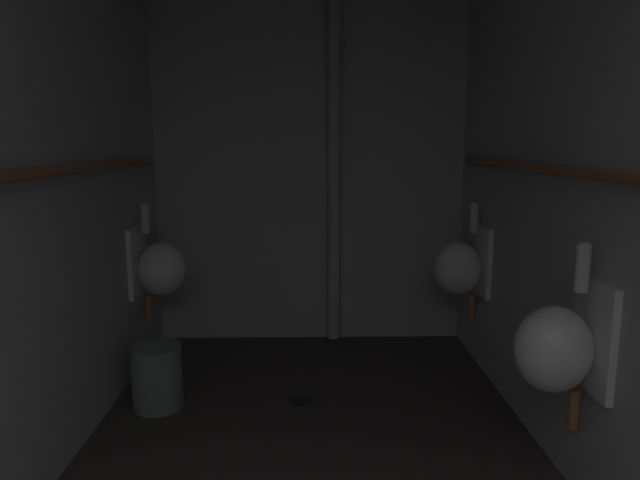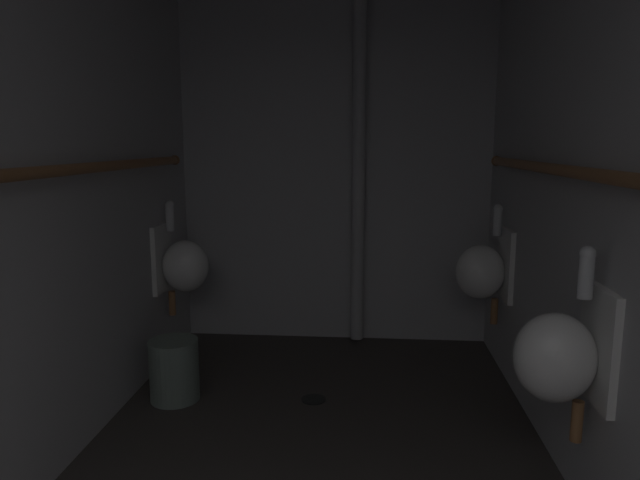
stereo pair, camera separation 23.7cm
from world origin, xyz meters
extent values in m
cube|color=#B6B5B7|center=(-1.13, 2.06, 1.22)|extent=(0.06, 4.23, 2.45)
cube|color=#B6B5B7|center=(1.13, 2.06, 1.22)|extent=(0.06, 4.23, 2.45)
cube|color=#B6B5B7|center=(0.00, 4.14, 1.22)|extent=(2.33, 0.06, 2.45)
ellipsoid|color=white|center=(-0.93, 3.53, 0.66)|extent=(0.30, 0.26, 0.34)
cube|color=white|center=(-1.09, 3.53, 0.71)|extent=(0.03, 0.30, 0.44)
cylinder|color=silver|center=(-1.02, 3.53, 0.97)|extent=(0.06, 0.06, 0.16)
sphere|color=silver|center=(-1.02, 3.53, 1.05)|extent=(0.06, 0.06, 0.06)
cylinder|color=#936038|center=(-1.03, 3.53, 0.41)|extent=(0.04, 0.04, 0.16)
ellipsoid|color=white|center=(0.93, 2.09, 0.66)|extent=(0.30, 0.26, 0.34)
cube|color=white|center=(1.09, 2.09, 0.71)|extent=(0.03, 0.30, 0.44)
cylinder|color=silver|center=(1.02, 2.09, 0.97)|extent=(0.06, 0.06, 0.16)
sphere|color=silver|center=(1.02, 2.09, 1.05)|extent=(0.06, 0.06, 0.06)
cylinder|color=#936038|center=(1.03, 2.09, 0.41)|extent=(0.04, 0.04, 0.16)
ellipsoid|color=white|center=(0.93, 3.52, 0.66)|extent=(0.30, 0.26, 0.34)
cube|color=white|center=(1.09, 3.52, 0.71)|extent=(0.03, 0.30, 0.44)
cylinder|color=silver|center=(1.02, 3.52, 0.97)|extent=(0.06, 0.06, 0.16)
sphere|color=silver|center=(1.02, 3.52, 1.05)|extent=(0.06, 0.06, 0.06)
cylinder|color=#936038|center=(1.03, 3.52, 0.41)|extent=(0.04, 0.04, 0.16)
cylinder|color=#936038|center=(-1.04, 2.05, 1.33)|extent=(0.05, 3.36, 0.05)
sphere|color=#936038|center=(-1.04, 3.73, 1.33)|extent=(0.06, 0.06, 0.06)
cylinder|color=#936038|center=(1.04, 2.04, 1.33)|extent=(0.05, 3.36, 0.05)
sphere|color=#936038|center=(1.04, 3.72, 1.33)|extent=(0.06, 0.06, 0.06)
cylinder|color=#B6B5B7|center=(0.17, 4.03, 1.22)|extent=(0.09, 0.09, 2.40)
cylinder|color=black|center=(-0.06, 3.04, 0.00)|extent=(0.14, 0.14, 0.01)
cylinder|color=slate|center=(-0.84, 2.99, 0.17)|extent=(0.28, 0.28, 0.35)
camera|label=1|loc=(-0.01, 0.00, 1.45)|focal=32.10mm
camera|label=2|loc=(0.23, 0.00, 1.45)|focal=32.10mm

